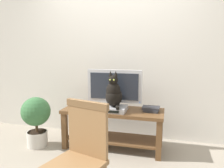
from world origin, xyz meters
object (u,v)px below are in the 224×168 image
(media_box, at_px, (114,109))
(book_stack, at_px, (151,109))
(tv, at_px, (114,88))
(tv_stand, at_px, (113,121))
(cat, at_px, (114,93))
(potted_plant, at_px, (36,118))
(wooden_chair, at_px, (80,151))

(media_box, distance_m, book_stack, 0.50)
(book_stack, bearing_deg, tv, 175.63)
(tv_stand, relative_size, cat, 2.88)
(media_box, height_order, potted_plant, potted_plant)
(tv_stand, xyz_separation_m, tv, (0.00, 0.08, 0.46))
(tv_stand, bearing_deg, wooden_chair, -88.43)
(tv_stand, distance_m, potted_plant, 1.09)
(tv, height_order, potted_plant, tv)
(tv, bearing_deg, wooden_chair, -88.53)
(media_box, relative_size, book_stack, 1.50)
(tv, distance_m, cat, 0.17)
(tv, height_order, wooden_chair, tv)
(wooden_chair, relative_size, potted_plant, 1.32)
(wooden_chair, xyz_separation_m, book_stack, (0.48, 1.29, 0.05))
(wooden_chair, bearing_deg, tv, 91.47)
(tv, xyz_separation_m, potted_plant, (-1.07, -0.30, -0.42))
(tv, xyz_separation_m, cat, (0.03, -0.16, -0.04))
(tv, distance_m, media_box, 0.30)
(tv_stand, height_order, book_stack, book_stack)
(potted_plant, bearing_deg, tv, 15.93)
(book_stack, bearing_deg, cat, -165.65)
(tv_stand, relative_size, book_stack, 6.01)
(cat, relative_size, wooden_chair, 0.51)
(tv_stand, bearing_deg, book_stack, 4.52)
(tv_stand, xyz_separation_m, media_box, (0.03, -0.07, 0.20))
(media_box, distance_m, cat, 0.21)
(tv, bearing_deg, book_stack, -4.37)
(tv_stand, height_order, wooden_chair, wooden_chair)
(book_stack, xyz_separation_m, potted_plant, (-1.59, -0.26, -0.16))
(tv_stand, relative_size, tv, 1.79)
(book_stack, bearing_deg, tv_stand, -175.48)
(tv_stand, distance_m, media_box, 0.22)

